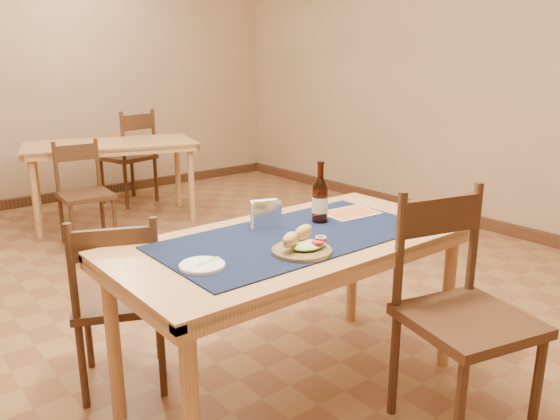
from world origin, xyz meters
TOP-DOWN VIEW (x-y plane):
  - room at (0.00, 0.00)m, footprint 6.04×7.04m
  - main_table at (0.00, -0.80)m, footprint 1.60×0.80m
  - placemat at (0.00, -0.80)m, footprint 1.20×0.60m
  - baseboard at (0.00, 0.00)m, footprint 6.00×7.00m
  - back_table at (0.48, 2.38)m, footprint 1.66×1.15m
  - chair_main_far at (-0.60, -0.28)m, footprint 0.52×0.52m
  - chair_main_near at (0.37, -1.41)m, footprint 0.56×0.56m
  - chair_back_near at (0.02, 1.88)m, footprint 0.42×0.42m
  - chair_back_far at (0.88, 2.89)m, footprint 0.56×0.56m
  - sandwich_plate at (-0.11, -0.98)m, footprint 0.24×0.24m
  - side_plate at (-0.51, -0.87)m, footprint 0.17×0.17m
  - fork at (-0.47, -0.86)m, footprint 0.11×0.04m
  - beer_bottle at (0.23, -0.72)m, footprint 0.08×0.08m
  - napkin_holder at (-0.02, -0.63)m, footprint 0.15×0.10m
  - menu_card at (0.45, -0.70)m, footprint 0.28×0.22m

SIDE VIEW (x-z plane):
  - baseboard at x=0.00m, z-range 0.00..0.10m
  - chair_back_near at x=0.02m, z-range 0.02..0.87m
  - chair_main_far at x=-0.60m, z-range 0.02..0.88m
  - chair_back_far at x=0.88m, z-range 0.02..1.01m
  - chair_main_near at x=0.37m, z-range 0.02..1.01m
  - main_table at x=0.00m, z-range 0.29..1.04m
  - back_table at x=0.48m, z-range 0.29..1.04m
  - placemat at x=0.00m, z-range 0.75..0.76m
  - menu_card at x=0.45m, z-range 0.76..0.76m
  - side_plate at x=-0.51m, z-range 0.76..0.77m
  - fork at x=-0.47m, z-range 0.77..0.77m
  - sandwich_plate at x=-0.11m, z-range 0.73..0.83m
  - napkin_holder at x=-0.02m, z-range 0.75..0.88m
  - beer_bottle at x=0.23m, z-range 0.72..1.01m
  - room at x=0.00m, z-range -0.02..2.82m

